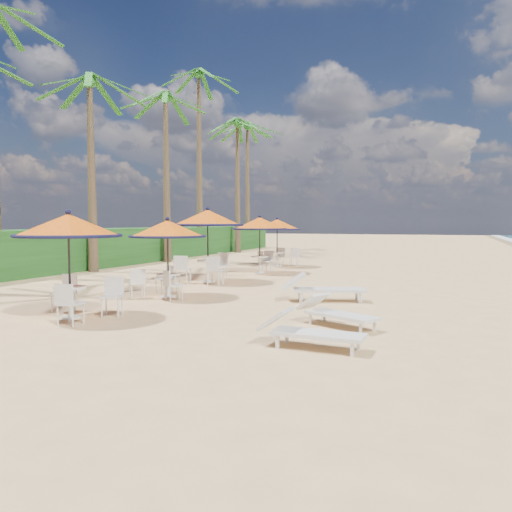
% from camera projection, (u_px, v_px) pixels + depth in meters
% --- Properties ---
extents(ground, '(160.00, 160.00, 0.00)m').
position_uv_depth(ground, '(295.00, 336.00, 9.25)').
color(ground, tan).
rests_on(ground, ground).
extents(scrub_hedge, '(3.00, 40.00, 1.80)m').
position_uv_depth(scrub_hedge, '(95.00, 247.00, 24.31)').
color(scrub_hedge, '#194716').
rests_on(scrub_hedge, ground).
extents(station_0, '(2.30, 2.30, 2.40)m').
position_uv_depth(station_0, '(71.00, 239.00, 10.92)').
color(station_0, black).
rests_on(station_0, ground).
extents(station_1, '(2.17, 2.17, 2.27)m').
position_uv_depth(station_1, '(166.00, 239.00, 14.00)').
color(station_1, black).
rests_on(station_1, ground).
extents(station_2, '(2.56, 2.57, 2.67)m').
position_uv_depth(station_2, '(207.00, 227.00, 17.56)').
color(station_2, black).
rests_on(station_2, ground).
extents(station_3, '(2.33, 2.33, 2.43)m').
position_uv_depth(station_3, '(260.00, 229.00, 20.75)').
color(station_3, black).
rests_on(station_3, ground).
extents(station_4, '(2.26, 2.26, 2.36)m').
position_uv_depth(station_4, '(278.00, 230.00, 23.81)').
color(station_4, black).
rests_on(station_4, ground).
extents(lounger_near, '(1.82, 0.65, 0.64)m').
position_uv_depth(lounger_near, '(307.00, 330.00, 8.36)').
color(lounger_near, silver).
rests_on(lounger_near, ground).
extents(lounger_mid, '(1.84, 1.29, 0.64)m').
position_uv_depth(lounger_mid, '(334.00, 312.00, 10.13)').
color(lounger_mid, silver).
rests_on(lounger_mid, ground).
extents(lounger_far, '(2.29, 1.38, 0.79)m').
position_uv_depth(lounger_far, '(321.00, 288.00, 13.33)').
color(lounger_far, silver).
rests_on(lounger_far, ground).
extents(palm_3, '(5.00, 5.00, 8.27)m').
position_uv_depth(palm_3, '(90.00, 93.00, 20.88)').
color(palm_3, brown).
rests_on(palm_3, ground).
extents(palm_4, '(5.00, 5.00, 8.93)m').
position_uv_depth(palm_4, '(166.00, 107.00, 26.22)').
color(palm_4, brown).
rests_on(palm_4, ground).
extents(palm_5, '(5.00, 5.00, 11.71)m').
position_uv_depth(palm_5, '(199.00, 85.00, 31.44)').
color(palm_5, brown).
rests_on(palm_5, ground).
extents(palm_6, '(5.00, 5.00, 9.20)m').
position_uv_depth(palm_6, '(237.00, 131.00, 34.53)').
color(palm_6, brown).
rests_on(palm_6, ground).
extents(palm_7, '(5.00, 5.00, 9.85)m').
position_uv_depth(palm_7, '(247.00, 134.00, 38.88)').
color(palm_7, brown).
rests_on(palm_7, ground).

